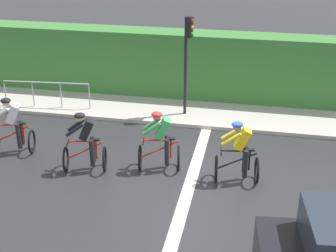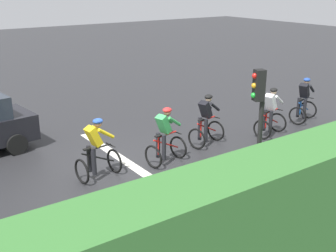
{
  "view_description": "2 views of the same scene",
  "coord_description": "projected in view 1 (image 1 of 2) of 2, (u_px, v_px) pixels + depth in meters",
  "views": [
    {
      "loc": [
        -10.65,
        -1.41,
        6.37
      ],
      "look_at": [
        0.81,
        0.9,
        0.97
      ],
      "focal_mm": 50.9,
      "sensor_mm": 36.0,
      "label": 1
    },
    {
      "loc": [
        9.51,
        -5.49,
        5.0
      ],
      "look_at": [
        -0.67,
        1.64,
        0.78
      ],
      "focal_mm": 45.64,
      "sensor_mm": 36.0,
      "label": 2
    }
  ],
  "objects": [
    {
      "name": "cyclist_mid",
      "position": [
        85.0,
        144.0,
        12.31
      ],
      "size": [
        0.91,
        1.21,
        1.66
      ],
      "color": "black",
      "rests_on": "ground"
    },
    {
      "name": "hedge_wall",
      "position": [
        164.0,
        64.0,
        17.11
      ],
      "size": [
        1.1,
        24.13,
        2.42
      ],
      "primitive_type": "cube",
      "color": "#387533",
      "rests_on": "ground"
    },
    {
      "name": "road_marking_stop_line",
      "position": [
        193.0,
        175.0,
        12.42
      ],
      "size": [
        7.0,
        0.3,
        0.01
      ],
      "primitive_type": "cube",
      "color": "silver",
      "rests_on": "ground"
    },
    {
      "name": "cyclist_trailing",
      "position": [
        239.0,
        154.0,
        11.81
      ],
      "size": [
        0.8,
        1.15,
        1.66
      ],
      "color": "black",
      "rests_on": "ground"
    },
    {
      "name": "cyclist_second",
      "position": [
        13.0,
        127.0,
        13.23
      ],
      "size": [
        0.89,
        1.2,
        1.66
      ],
      "color": "black",
      "rests_on": "ground"
    },
    {
      "name": "cyclist_fourth",
      "position": [
        161.0,
        142.0,
        12.37
      ],
      "size": [
        0.87,
        1.19,
        1.66
      ],
      "color": "black",
      "rests_on": "ground"
    },
    {
      "name": "ground_plane",
      "position": [
        196.0,
        175.0,
        12.4
      ],
      "size": [
        80.0,
        80.0,
        0.0
      ],
      "primitive_type": "plane",
      "color": "#28282B"
    },
    {
      "name": "stone_wall_low",
      "position": [
        162.0,
        92.0,
        17.24
      ],
      "size": [
        0.44,
        24.13,
        0.56
      ],
      "primitive_type": "cube",
      "color": "tan",
      "rests_on": "ground"
    },
    {
      "name": "sidewalk_kerb",
      "position": [
        157.0,
        106.0,
        16.53
      ],
      "size": [
        2.8,
        24.13,
        0.12
      ],
      "primitive_type": "cube",
      "color": "#ADA89E",
      "rests_on": "ground"
    },
    {
      "name": "traffic_light_near_crossing",
      "position": [
        187.0,
        52.0,
        14.92
      ],
      "size": [
        0.25,
        0.3,
        3.34
      ],
      "color": "black",
      "rests_on": "ground"
    },
    {
      "name": "pedestrian_railing_kerbside",
      "position": [
        46.0,
        89.0,
        16.08
      ],
      "size": [
        0.32,
        2.98,
        1.03
      ],
      "color": "#999EA3",
      "rests_on": "ground"
    }
  ]
}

